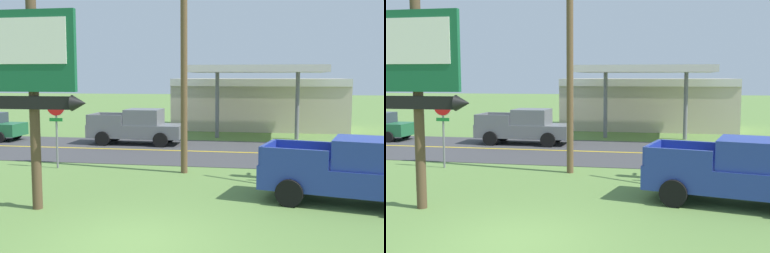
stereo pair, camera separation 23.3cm
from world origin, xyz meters
The scene contains 9 objects.
ground_plane centered at (0.00, 0.00, 0.00)m, with size 180.00×180.00×0.00m, color #5B7F3D.
road_asphalt centered at (0.00, 13.00, 0.01)m, with size 140.00×8.00×0.02m, color #3D3D3F.
road_centre_line centered at (0.00, 13.00, 0.02)m, with size 126.00×0.20×0.01m, color gold.
motel_sign centered at (-3.37, 2.01, 3.87)m, with size 2.93×0.54×5.83m.
stop_sign centered at (-5.57, 7.80, 2.03)m, with size 0.80×0.08×2.95m.
utility_pole centered at (-0.27, 7.79, 5.04)m, with size 1.65×0.26×9.53m.
gas_station centered at (2.11, 24.26, 1.94)m, with size 12.00×11.50×4.40m.
pickup_blue_parked_on_lawn centered at (5.48, 4.18, 0.96)m, with size 5.51×3.09×1.96m.
pickup_grey_on_road centered at (-4.29, 15.00, 0.96)m, with size 5.20×2.24×1.96m.
Camera 1 is at (3.13, -9.91, 3.73)m, focal length 43.87 mm.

